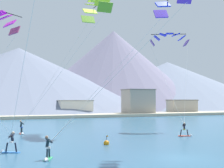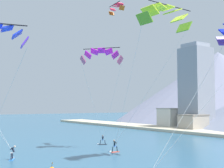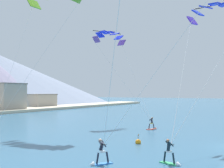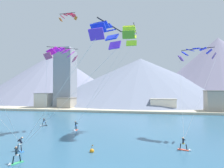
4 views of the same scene
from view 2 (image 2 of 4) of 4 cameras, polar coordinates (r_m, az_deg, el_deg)
The scene contains 10 objects.
kitesurfer_near_lead at distance 54.11m, azimuth -1.96°, elevation -10.53°, with size 1.18×1.72×1.66m.
kitesurfer_far_left at distance 45.45m, azimuth 0.30°, elevation -11.67°, with size 0.58×1.75×1.82m.
kitesurfer_far_right at distance 41.43m, azimuth -17.72°, elevation -12.23°, with size 1.72×1.17×1.81m.
parafoil_kite_near_lead at distance 47.75m, azimuth -1.91°, elevation 5.31°, with size 8.01×6.72×14.14m.
parafoil_kite_far_left at distance 39.18m, azimuth 9.66°, elevation 12.31°, with size 11.05×7.81×17.23m.
parafoil_kite_distant_high_outer at distance 50.83m, azimuth 0.81°, elevation 13.88°, with size 3.85×1.22×1.40m.
shore_building_quay_west at distance 83.35m, azimuth 14.66°, elevation -6.88°, with size 5.36×6.49×4.32m.
shore_building_old_town at distance 91.79m, azimuth 10.49°, elevation -6.17°, with size 5.73×5.25×5.86m.
highrise_tower at distance 88.13m, azimuth 15.11°, elevation -0.59°, with size 7.00×7.00×23.56m.
mountain_peak_central_summit at distance 142.35m, azimuth 18.89°, elevation -0.37°, with size 88.97×88.97×29.81m.
Camera 2 is at (27.33, -4.72, 6.74)m, focal length 50.00 mm.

